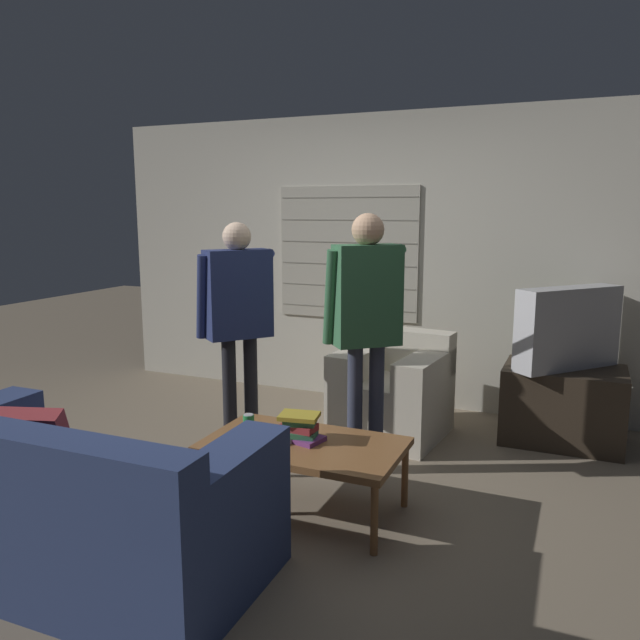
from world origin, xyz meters
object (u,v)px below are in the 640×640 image
at_px(armchair_beige, 393,391).
at_px(person_right_standing, 366,311).
at_px(couch_blue, 72,507).
at_px(coffee_table, 304,448).
at_px(person_left_standing, 238,307).
at_px(spare_remote, 285,442).
at_px(tv, 568,328).
at_px(book_stack, 301,427).
at_px(soda_can, 249,425).

height_order(armchair_beige, person_right_standing, person_right_standing).
distance_m(couch_blue, coffee_table, 1.25).
distance_m(person_left_standing, spare_remote, 1.25).
xyz_separation_m(armchair_beige, tv, (1.21, 0.34, 0.53)).
distance_m(book_stack, soda_can, 0.32).
xyz_separation_m(couch_blue, person_right_standing, (0.89, 1.68, 0.76)).
distance_m(coffee_table, soda_can, 0.36).
xyz_separation_m(tv, soda_can, (-1.66, -1.79, -0.39)).
distance_m(couch_blue, spare_remote, 1.14).
relative_size(couch_blue, armchair_beige, 2.17).
xyz_separation_m(tv, spare_remote, (-1.40, -1.84, -0.44)).
height_order(tv, spare_remote, tv).
height_order(armchair_beige, tv, tv).
relative_size(person_left_standing, spare_remote, 12.36).
height_order(person_right_standing, book_stack, person_right_standing).
xyz_separation_m(couch_blue, spare_remote, (0.68, 0.91, 0.11)).
bearing_deg(couch_blue, person_left_standing, 91.80).
xyz_separation_m(coffee_table, book_stack, (-0.03, 0.02, 0.12)).
bearing_deg(spare_remote, couch_blue, -96.85).
bearing_deg(tv, soda_can, -1.72).
height_order(couch_blue, tv, tv).
relative_size(armchair_beige, person_left_standing, 0.51).
bearing_deg(tv, spare_remote, 3.79).
height_order(coffee_table, tv, tv).
height_order(coffee_table, soda_can, soda_can).
bearing_deg(person_left_standing, couch_blue, -138.58).
relative_size(book_stack, soda_can, 2.16).
bearing_deg(coffee_table, armchair_beige, 85.71).
xyz_separation_m(armchair_beige, soda_can, (-0.45, -1.45, 0.14)).
bearing_deg(book_stack, coffee_table, -30.92).
relative_size(tv, soda_can, 6.20).
bearing_deg(person_right_standing, soda_can, -164.20).
relative_size(tv, person_left_standing, 0.48).
height_order(couch_blue, book_stack, couch_blue).
height_order(tv, book_stack, tv).
bearing_deg(armchair_beige, person_right_standing, 97.87).
bearing_deg(book_stack, tv, 52.45).
xyz_separation_m(armchair_beige, coffee_table, (-0.11, -1.43, 0.04)).
bearing_deg(coffee_table, book_stack, 149.08).
distance_m(armchair_beige, person_left_standing, 1.37).
xyz_separation_m(tv, book_stack, (-1.35, -1.75, -0.37)).
bearing_deg(couch_blue, coffee_table, 51.65).
height_order(person_right_standing, soda_can, person_right_standing).
xyz_separation_m(coffee_table, soda_can, (-0.34, -0.02, 0.10)).
height_order(person_left_standing, soda_can, person_left_standing).
xyz_separation_m(soda_can, spare_remote, (0.26, -0.05, -0.05)).
bearing_deg(tv, person_left_standing, -22.76).
relative_size(coffee_table, book_stack, 4.13).
height_order(couch_blue, soda_can, couch_blue).
bearing_deg(book_stack, armchair_beige, 84.59).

